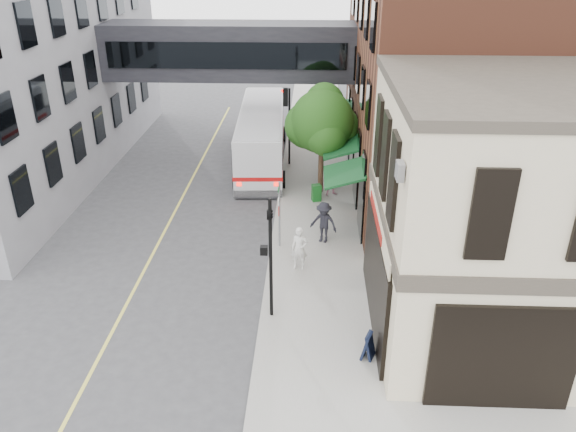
# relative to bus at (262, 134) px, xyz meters

# --- Properties ---
(ground) EXTENTS (120.00, 120.00, 0.00)m
(ground) POSITION_rel_bus_xyz_m (1.28, -17.79, -1.74)
(ground) COLOR #38383A
(ground) RESTS_ON ground
(sidewalk_main) EXTENTS (4.00, 60.00, 0.15)m
(sidewalk_main) POSITION_rel_bus_xyz_m (3.28, -3.79, -1.66)
(sidewalk_main) COLOR gray
(sidewalk_main) RESTS_ON ground
(corner_building) EXTENTS (10.19, 8.12, 8.45)m
(corner_building) POSITION_rel_bus_xyz_m (10.26, -15.79, 2.47)
(corner_building) COLOR beige
(corner_building) RESTS_ON ground
(brick_building) EXTENTS (13.76, 18.00, 14.00)m
(brick_building) POSITION_rel_bus_xyz_m (11.26, -2.80, 5.25)
(brick_building) COLOR #5B2C1C
(brick_building) RESTS_ON ground
(skyway_bridge) EXTENTS (14.00, 3.18, 3.00)m
(skyway_bridge) POSITION_rel_bus_xyz_m (-1.72, 0.21, 4.76)
(skyway_bridge) COLOR black
(skyway_bridge) RESTS_ON ground
(traffic_signal_near) EXTENTS (0.44, 0.22, 4.60)m
(traffic_signal_near) POSITION_rel_bus_xyz_m (1.65, -15.79, 1.24)
(traffic_signal_near) COLOR black
(traffic_signal_near) RESTS_ON sidewalk_main
(traffic_signal_far) EXTENTS (0.53, 0.28, 4.50)m
(traffic_signal_far) POSITION_rel_bus_xyz_m (1.55, -0.79, 1.60)
(traffic_signal_far) COLOR black
(traffic_signal_far) RESTS_ON sidewalk_main
(street_sign_pole) EXTENTS (0.08, 0.75, 3.00)m
(street_sign_pole) POSITION_rel_bus_xyz_m (1.68, -10.79, 0.19)
(street_sign_pole) COLOR gray
(street_sign_pole) RESTS_ON sidewalk_main
(street_tree) EXTENTS (3.80, 3.20, 5.60)m
(street_tree) POSITION_rel_bus_xyz_m (3.48, -4.57, 2.17)
(street_tree) COLOR #382619
(street_tree) RESTS_ON sidewalk_main
(lane_marking) EXTENTS (0.12, 40.00, 0.01)m
(lane_marking) POSITION_rel_bus_xyz_m (-3.72, -7.79, -1.73)
(lane_marking) COLOR #D8CC4C
(lane_marking) RESTS_ON ground
(bus) EXTENTS (3.23, 11.65, 3.10)m
(bus) POSITION_rel_bus_xyz_m (0.00, 0.00, 0.00)
(bus) COLOR silver
(bus) RESTS_ON ground
(pedestrian_a) EXTENTS (0.68, 0.47, 1.79)m
(pedestrian_a) POSITION_rel_bus_xyz_m (2.58, -12.59, -0.70)
(pedestrian_a) COLOR silver
(pedestrian_a) RESTS_ON sidewalk_main
(pedestrian_b) EXTENTS (0.96, 0.86, 1.64)m
(pedestrian_b) POSITION_rel_bus_xyz_m (4.16, -5.23, -0.77)
(pedestrian_b) COLOR #C27D96
(pedestrian_b) RESTS_ON sidewalk_main
(pedestrian_c) EXTENTS (1.38, 1.10, 1.87)m
(pedestrian_c) POSITION_rel_bus_xyz_m (3.57, -10.32, -0.65)
(pedestrian_c) COLOR black
(pedestrian_c) RESTS_ON sidewalk_main
(newspaper_box) EXTENTS (0.52, 0.49, 0.87)m
(newspaper_box) POSITION_rel_bus_xyz_m (3.27, -5.99, -1.16)
(newspaper_box) COLOR #155D1D
(newspaper_box) RESTS_ON sidewalk_main
(sandwich_board) EXTENTS (0.48, 0.58, 0.89)m
(sandwich_board) POSITION_rel_bus_xyz_m (4.88, -17.92, -1.14)
(sandwich_board) COLOR black
(sandwich_board) RESTS_ON sidewalk_main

